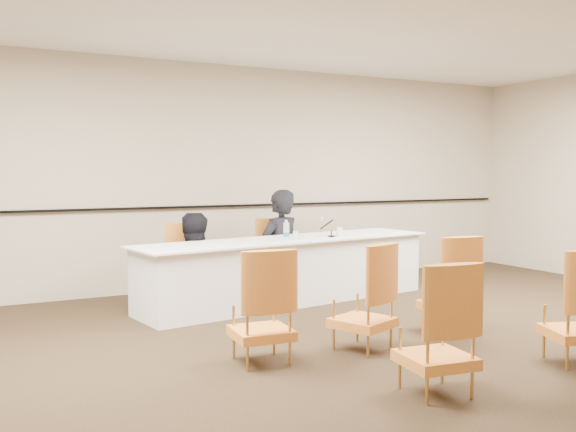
{
  "coord_description": "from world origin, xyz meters",
  "views": [
    {
      "loc": [
        -3.27,
        -4.09,
        1.57
      ],
      "look_at": [
        0.3,
        2.6,
        1.04
      ],
      "focal_mm": 40.0,
      "sensor_mm": 36.0,
      "label": 1
    }
  ],
  "objects_px": {
    "microphone": "(331,227)",
    "coffee_cup": "(339,232)",
    "water_bottle": "(286,230)",
    "aud_chair_front_left": "(261,305)",
    "drinking_glass": "(295,235)",
    "panel_table": "(288,270)",
    "aud_chair_back_mid": "(436,327)",
    "panelist_second": "(192,282)",
    "aud_chair_front_right": "(449,283)",
    "panelist_main": "(280,258)",
    "panelist_main_chair": "(280,256)",
    "aud_chair_front_mid": "(363,296)",
    "panelist_second_chair": "(191,264)"
  },
  "relations": [
    {
      "from": "microphone",
      "to": "coffee_cup",
      "type": "height_order",
      "value": "microphone"
    },
    {
      "from": "water_bottle",
      "to": "aud_chair_front_left",
      "type": "relative_size",
      "value": 0.25
    },
    {
      "from": "microphone",
      "to": "drinking_glass",
      "type": "distance_m",
      "value": 0.54
    },
    {
      "from": "panel_table",
      "to": "coffee_cup",
      "type": "height_order",
      "value": "coffee_cup"
    },
    {
      "from": "aud_chair_back_mid",
      "to": "coffee_cup",
      "type": "bearing_deg",
      "value": 76.46
    },
    {
      "from": "water_bottle",
      "to": "panelist_second",
      "type": "bearing_deg",
      "value": 150.74
    },
    {
      "from": "aud_chair_front_right",
      "to": "aud_chair_back_mid",
      "type": "xyz_separation_m",
      "value": [
        -1.31,
        -1.32,
        0.0
      ]
    },
    {
      "from": "aud_chair_front_left",
      "to": "panelist_main",
      "type": "bearing_deg",
      "value": 65.83
    },
    {
      "from": "panelist_main_chair",
      "to": "aud_chair_front_mid",
      "type": "bearing_deg",
      "value": -110.0
    },
    {
      "from": "microphone",
      "to": "water_bottle",
      "type": "distance_m",
      "value": 0.65
    },
    {
      "from": "panelist_second",
      "to": "aud_chair_front_mid",
      "type": "xyz_separation_m",
      "value": [
        0.66,
        -2.57,
        0.22
      ]
    },
    {
      "from": "panelist_second_chair",
      "to": "aud_chair_back_mid",
      "type": "height_order",
      "value": "same"
    },
    {
      "from": "panel_table",
      "to": "panelist_main",
      "type": "relative_size",
      "value": 2.14
    },
    {
      "from": "panel_table",
      "to": "panelist_second_chair",
      "type": "height_order",
      "value": "panelist_second_chair"
    },
    {
      "from": "drinking_glass",
      "to": "aud_chair_front_left",
      "type": "distance_m",
      "value": 2.39
    },
    {
      "from": "water_bottle",
      "to": "coffee_cup",
      "type": "xyz_separation_m",
      "value": [
        0.76,
        0.04,
        -0.06
      ]
    },
    {
      "from": "water_bottle",
      "to": "drinking_glass",
      "type": "xyz_separation_m",
      "value": [
        0.12,
        -0.01,
        -0.07
      ]
    },
    {
      "from": "panelist_main",
      "to": "microphone",
      "type": "height_order",
      "value": "panelist_main"
    },
    {
      "from": "microphone",
      "to": "drinking_glass",
      "type": "relative_size",
      "value": 2.49
    },
    {
      "from": "coffee_cup",
      "to": "aud_chair_front_mid",
      "type": "xyz_separation_m",
      "value": [
        -1.07,
        -2.06,
        -0.35
      ]
    },
    {
      "from": "aud_chair_front_mid",
      "to": "water_bottle",
      "type": "bearing_deg",
      "value": 60.37
    },
    {
      "from": "microphone",
      "to": "aud_chair_back_mid",
      "type": "relative_size",
      "value": 0.26
    },
    {
      "from": "panelist_main_chair",
      "to": "aud_chair_front_left",
      "type": "height_order",
      "value": "same"
    },
    {
      "from": "panelist_second_chair",
      "to": "microphone",
      "type": "height_order",
      "value": "microphone"
    },
    {
      "from": "drinking_glass",
      "to": "aud_chair_front_right",
      "type": "relative_size",
      "value": 0.11
    },
    {
      "from": "panelist_main_chair",
      "to": "microphone",
      "type": "bearing_deg",
      "value": -69.17
    },
    {
      "from": "panelist_main_chair",
      "to": "drinking_glass",
      "type": "relative_size",
      "value": 9.5
    },
    {
      "from": "panelist_main_chair",
      "to": "aud_chair_front_right",
      "type": "height_order",
      "value": "same"
    },
    {
      "from": "aud_chair_front_left",
      "to": "aud_chair_front_mid",
      "type": "height_order",
      "value": "same"
    },
    {
      "from": "water_bottle",
      "to": "drinking_glass",
      "type": "height_order",
      "value": "water_bottle"
    },
    {
      "from": "panelist_second",
      "to": "coffee_cup",
      "type": "relative_size",
      "value": 14.41
    },
    {
      "from": "aud_chair_front_mid",
      "to": "panelist_second_chair",
      "type": "bearing_deg",
      "value": 83.67
    },
    {
      "from": "panelist_main_chair",
      "to": "aud_chair_front_left",
      "type": "distance_m",
      "value": 3.07
    },
    {
      "from": "panelist_main",
      "to": "aud_chair_front_mid",
      "type": "distance_m",
      "value": 2.8
    },
    {
      "from": "panelist_second",
      "to": "drinking_glass",
      "type": "relative_size",
      "value": 16.5
    },
    {
      "from": "panel_table",
      "to": "panelist_main",
      "type": "bearing_deg",
      "value": 63.87
    },
    {
      "from": "panelist_main",
      "to": "panelist_main_chair",
      "type": "height_order",
      "value": "panelist_main"
    },
    {
      "from": "panelist_main",
      "to": "aud_chair_back_mid",
      "type": "xyz_separation_m",
      "value": [
        -0.78,
        -3.9,
        0.03
      ]
    },
    {
      "from": "water_bottle",
      "to": "aud_chair_front_left",
      "type": "bearing_deg",
      "value": -123.03
    },
    {
      "from": "water_bottle",
      "to": "aud_chair_back_mid",
      "type": "distance_m",
      "value": 3.25
    },
    {
      "from": "panelist_main_chair",
      "to": "water_bottle",
      "type": "height_order",
      "value": "water_bottle"
    },
    {
      "from": "panel_table",
      "to": "aud_chair_front_right",
      "type": "bearing_deg",
      "value": -77.53
    },
    {
      "from": "coffee_cup",
      "to": "aud_chair_back_mid",
      "type": "xyz_separation_m",
      "value": [
        -1.26,
        -3.22,
        -0.35
      ]
    },
    {
      "from": "panel_table",
      "to": "aud_chair_back_mid",
      "type": "height_order",
      "value": "aud_chair_back_mid"
    },
    {
      "from": "aud_chair_front_left",
      "to": "aud_chair_front_right",
      "type": "relative_size",
      "value": 1.0
    },
    {
      "from": "panelist_second",
      "to": "drinking_glass",
      "type": "height_order",
      "value": "panelist_second"
    },
    {
      "from": "panelist_second",
      "to": "aud_chair_front_right",
      "type": "xyz_separation_m",
      "value": [
        1.79,
        -2.41,
        0.22
      ]
    },
    {
      "from": "panelist_main",
      "to": "aud_chair_front_left",
      "type": "distance_m",
      "value": 3.07
    },
    {
      "from": "panelist_second_chair",
      "to": "drinking_glass",
      "type": "xyz_separation_m",
      "value": [
        1.1,
        -0.55,
        0.34
      ]
    },
    {
      "from": "water_bottle",
      "to": "drinking_glass",
      "type": "bearing_deg",
      "value": -3.87
    }
  ]
}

